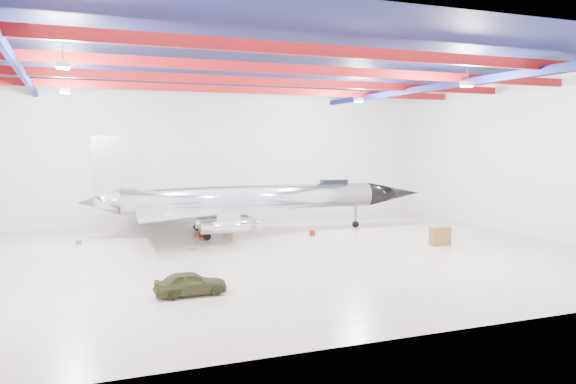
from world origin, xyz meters
name	(u,v)px	position (x,y,z in m)	size (l,w,h in m)	color
floor	(255,256)	(0.00, 0.00, 0.00)	(40.00, 40.00, 0.00)	#BAAB94
wall_back	(198,156)	(0.00, 15.00, 5.50)	(40.00, 40.00, 0.00)	silver
wall_right	(525,158)	(20.00, 0.00, 5.50)	(30.00, 30.00, 0.00)	silver
ceiling	(254,64)	(0.00, 0.00, 11.00)	(40.00, 40.00, 0.00)	#0A0F38
ceiling_structure	(254,76)	(0.00, 0.00, 10.32)	(39.50, 29.50, 1.08)	maroon
jet_aircraft	(251,201)	(2.37, 8.13, 2.31)	(25.83, 15.66, 7.04)	silver
jeep	(191,283)	(-5.18, -7.12, 0.53)	(1.25, 3.10, 1.06)	#34351A
desk	(440,236)	(12.10, -1.16, 0.59)	(1.28, 0.64, 1.17)	brown
crate_ply	(192,248)	(-3.08, 2.96, 0.17)	(0.48, 0.39, 0.34)	olive
toolbox_red	(202,235)	(-1.44, 7.50, 0.18)	(0.51, 0.41, 0.36)	maroon
crate_small	(79,242)	(-9.48, 7.59, 0.13)	(0.38, 0.30, 0.27)	#59595B
tool_chest	(312,233)	(6.02, 5.30, 0.19)	(0.43, 0.43, 0.38)	maroon
oil_barrel	(229,236)	(0.15, 6.22, 0.17)	(0.49, 0.39, 0.35)	olive
spares_box	(223,226)	(0.93, 10.63, 0.19)	(0.42, 0.42, 0.38)	#59595B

